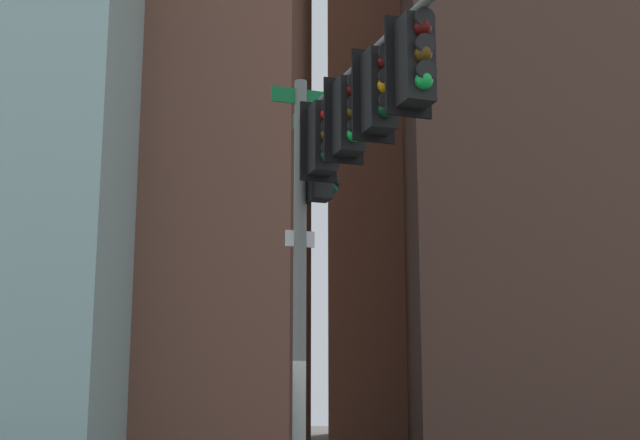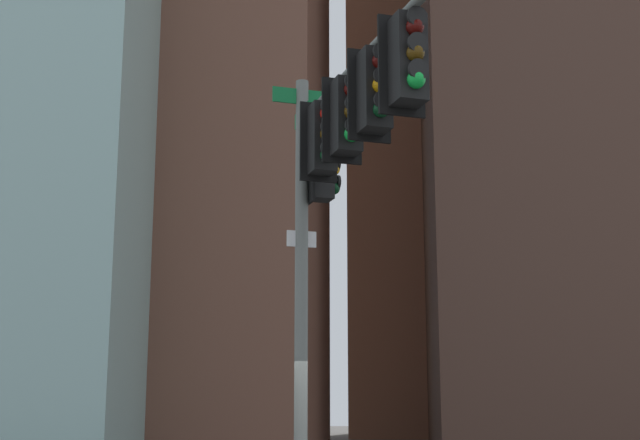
# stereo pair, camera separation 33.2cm
# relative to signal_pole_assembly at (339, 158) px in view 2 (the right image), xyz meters

# --- Properties ---
(signal_pole_assembly) EXTENTS (2.26, 4.68, 6.75)m
(signal_pole_assembly) POSITION_rel_signal_pole_assembly_xyz_m (0.00, 0.00, 0.00)
(signal_pole_assembly) COLOR slate
(signal_pole_assembly) RESTS_ON ground_plane
(building_brick_midblock) EXTENTS (16.76, 14.82, 40.88)m
(building_brick_midblock) POSITION_rel_signal_pole_assembly_xyz_m (-11.30, 34.03, 15.34)
(building_brick_midblock) COLOR brown
(building_brick_midblock) RESTS_ON ground_plane
(building_brick_farside) EXTENTS (19.66, 18.10, 51.67)m
(building_brick_farside) POSITION_rel_signal_pole_assembly_xyz_m (7.63, 57.25, 20.73)
(building_brick_farside) COLOR brown
(building_brick_farside) RESTS_ON ground_plane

